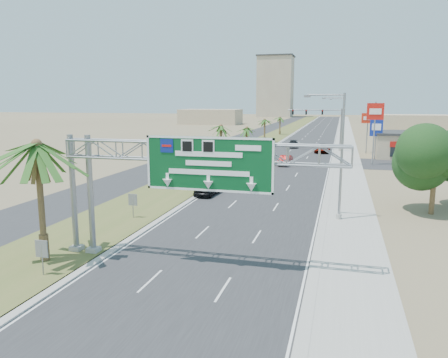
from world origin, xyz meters
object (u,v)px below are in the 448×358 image
Objects in this scene: pole_sign_red_near at (375,115)px; palm_near at (37,145)px; pole_sign_blue at (376,128)px; car_mid_lane at (285,161)px; car_far at (293,144)px; signal_mast at (330,125)px; sign_gantry at (184,161)px; car_left_lane at (208,187)px; car_right_lane at (322,148)px; pole_sign_red_far at (368,121)px; store_building at (432,146)px.

palm_near is at bearing -114.43° from pole_sign_red_near.
car_mid_lane is at bearing -141.19° from pole_sign_blue.
signal_mast is at bearing -35.90° from car_far.
sign_gantry is 19.70m from car_left_lane.
palm_near reaches higher than sign_gantry.
car_right_lane is 0.77× the size of pole_sign_red_far.
palm_near is 0.90× the size of pole_sign_red_near.
pole_sign_red_near reaches higher than sign_gantry.
car_left_lane is 0.49× the size of pole_sign_red_near.
signal_mast is at bearing 80.56° from car_left_lane.
car_mid_lane is 0.63× the size of pole_sign_blue.
store_building is (23.06, 56.07, -4.06)m from sign_gantry.
sign_gantry is 2.40× the size of pole_sign_blue.
sign_gantry is at bearing -93.61° from car_right_lane.
pole_sign_red_far is (12.28, 18.95, 5.11)m from car_mid_lane.
sign_gantry is 2.93× the size of car_right_lane.
car_mid_lane is (-5.64, -21.00, -4.13)m from signal_mast.
car_left_lane reaches higher than car_far.
sign_gantry is 61.37m from pole_sign_red_far.
car_mid_lane is 25.33m from car_far.
palm_near reaches higher than store_building.
store_building reaches higher than car_right_lane.
pole_sign_blue is at bearing 43.57° from car_mid_lane.
car_far is at bearing 84.01° from palm_near.
car_right_lane is at bearing 81.00° from car_left_lane.
pole_sign_red_near is (17.35, 26.21, 6.56)m from car_left_lane.
store_building is 2.58× the size of pole_sign_blue.
sign_gantry is 0.93× the size of store_building.
sign_gantry reaches higher than store_building.
signal_mast reaches higher than car_right_lane.
store_building is 3.99× the size of car_left_lane.
palm_near is at bearing -101.18° from car_far.
car_left_lane is 23.09m from car_mid_lane.
pole_sign_red_far is (-0.94, 8.31, 0.79)m from pole_sign_blue.
car_left_lane is 1.03× the size of car_mid_lane.
pole_sign_blue is (-9.25, -4.39, 3.04)m from store_building.
car_right_lane is 9.58m from car_far.
car_mid_lane is at bearing -146.23° from store_building.
palm_near is 1.20× the size of pole_sign_blue.
car_right_lane is at bearing 85.00° from sign_gantry.
pole_sign_red_far is (13.85, -6.33, 5.12)m from car_far.
pole_sign_red_near is (-10.02, -11.38, 5.33)m from store_building.
car_left_lane is at bearing -101.78° from car_right_lane.
sign_gantry is at bearing -106.27° from pole_sign_red_near.
store_building is at bearing -7.81° from car_right_lane.
pole_sign_blue is (0.77, 6.99, -2.29)m from pole_sign_red_near.
pole_sign_red_near reaches higher than palm_near.
car_right_lane is at bearing -172.41° from pole_sign_red_far.
sign_gantry is at bearing 13.32° from palm_near.
pole_sign_red_far is (17.18, 41.52, 5.06)m from car_left_lane.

